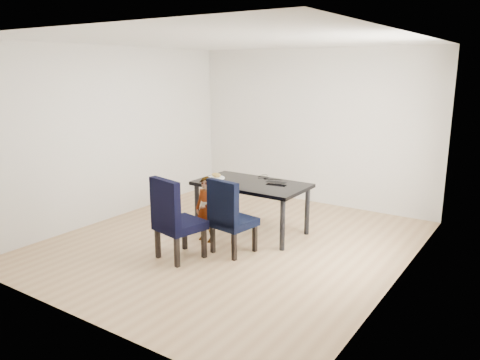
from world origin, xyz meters
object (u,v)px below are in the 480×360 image
Objects in this scene: dining_table at (251,208)px; chair_left at (180,218)px; plate at (216,178)px; child at (206,209)px; laptop at (277,182)px; chair_right at (234,216)px.

chair_left reaches higher than dining_table.
plate reaches higher than dining_table.
dining_table is 0.73m from child.
child is at bearing -117.01° from dining_table.
laptop is (0.32, 0.20, 0.39)m from dining_table.
plate is (-0.82, 0.72, 0.26)m from chair_right.
plate is at bearing 147.07° from chair_right.
child is at bearing 175.23° from chair_right.
chair_right is 1.12m from plate.
laptop is at bearing 32.00° from dining_table.
plate is at bearing 115.53° from child.
dining_table is at bearing 25.15° from laptop.
child is (-0.10, 0.66, -0.07)m from chair_left.
chair_right is at bearing -41.24° from plate.
chair_right is at bearing 77.86° from laptop.
laptop is at bearing 93.02° from chair_right.
laptop is (0.65, 0.85, 0.30)m from child.
child reaches higher than laptop.
laptop is (0.54, 1.51, 0.23)m from chair_left.
chair_left is 1.16× the size of child.
dining_table is 1.50× the size of chair_left.
child is at bearing 110.97° from chair_left.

